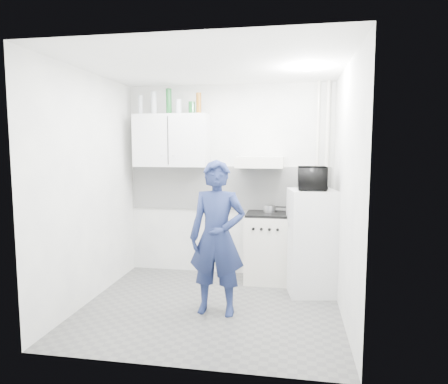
# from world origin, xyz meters

# --- Properties ---
(floor) EXTENTS (2.80, 2.80, 0.00)m
(floor) POSITION_xyz_m (0.00, 0.00, 0.00)
(floor) COLOR #535350
(floor) RESTS_ON ground
(ceiling) EXTENTS (2.80, 2.80, 0.00)m
(ceiling) POSITION_xyz_m (0.00, 0.00, 2.60)
(ceiling) COLOR white
(ceiling) RESTS_ON wall_back
(wall_back) EXTENTS (2.80, 0.00, 2.80)m
(wall_back) POSITION_xyz_m (0.00, 1.25, 1.30)
(wall_back) COLOR white
(wall_back) RESTS_ON floor
(wall_left) EXTENTS (0.00, 2.60, 2.60)m
(wall_left) POSITION_xyz_m (-1.40, 0.00, 1.30)
(wall_left) COLOR white
(wall_left) RESTS_ON floor
(wall_right) EXTENTS (0.00, 2.60, 2.60)m
(wall_right) POSITION_xyz_m (1.40, 0.00, 1.30)
(wall_right) COLOR white
(wall_right) RESTS_ON floor
(person) EXTENTS (0.61, 0.41, 1.63)m
(person) POSITION_xyz_m (0.10, -0.13, 0.81)
(person) COLOR #1A244D
(person) RESTS_ON floor
(stove) EXTENTS (0.55, 0.55, 0.88)m
(stove) POSITION_xyz_m (0.55, 1.00, 0.44)
(stove) COLOR silver
(stove) RESTS_ON floor
(fridge) EXTENTS (0.60, 0.60, 1.26)m
(fridge) POSITION_xyz_m (1.10, 0.63, 0.63)
(fridge) COLOR white
(fridge) RESTS_ON floor
(stove_top) EXTENTS (0.53, 0.53, 0.03)m
(stove_top) POSITION_xyz_m (0.55, 1.00, 0.90)
(stove_top) COLOR black
(stove_top) RESTS_ON stove
(saucepan) EXTENTS (0.16, 0.16, 0.09)m
(saucepan) POSITION_xyz_m (0.58, 1.06, 0.96)
(saucepan) COLOR silver
(saucepan) RESTS_ON stove_top
(microwave) EXTENTS (0.49, 0.34, 0.27)m
(microwave) POSITION_xyz_m (1.10, 0.63, 1.40)
(microwave) COLOR black
(microwave) RESTS_ON fridge
(bottle_a) EXTENTS (0.06, 0.06, 0.26)m
(bottle_a) POSITION_xyz_m (-1.19, 1.07, 2.33)
(bottle_a) COLOR #B2B7BC
(bottle_a) RESTS_ON upper_cabinet
(bottle_b) EXTENTS (0.08, 0.08, 0.30)m
(bottle_b) POSITION_xyz_m (-1.00, 1.07, 2.35)
(bottle_b) COLOR #B2B7BC
(bottle_b) RESTS_ON upper_cabinet
(bottle_d) EXTENTS (0.08, 0.08, 0.34)m
(bottle_d) POSITION_xyz_m (-0.79, 1.07, 2.37)
(bottle_d) COLOR #144C1E
(bottle_d) RESTS_ON upper_cabinet
(canister_a) EXTENTS (0.08, 0.08, 0.19)m
(canister_a) POSITION_xyz_m (-0.65, 1.07, 2.30)
(canister_a) COLOR #B2B7BC
(canister_a) RESTS_ON upper_cabinet
(canister_b) EXTENTS (0.09, 0.09, 0.16)m
(canister_b) POSITION_xyz_m (-0.47, 1.07, 2.28)
(canister_b) COLOR #144C1E
(canister_b) RESTS_ON upper_cabinet
(bottle_e) EXTENTS (0.07, 0.07, 0.28)m
(bottle_e) POSITION_xyz_m (-0.37, 1.07, 2.34)
(bottle_e) COLOR brown
(bottle_e) RESTS_ON upper_cabinet
(upper_cabinet) EXTENTS (1.00, 0.35, 0.70)m
(upper_cabinet) POSITION_xyz_m (-0.75, 1.07, 1.85)
(upper_cabinet) COLOR white
(upper_cabinet) RESTS_ON wall_back
(range_hood) EXTENTS (0.60, 0.50, 0.14)m
(range_hood) POSITION_xyz_m (0.45, 1.00, 1.57)
(range_hood) COLOR silver
(range_hood) RESTS_ON wall_back
(backsplash) EXTENTS (2.74, 0.03, 0.60)m
(backsplash) POSITION_xyz_m (0.00, 1.24, 1.20)
(backsplash) COLOR white
(backsplash) RESTS_ON wall_back
(pipe_a) EXTENTS (0.05, 0.05, 2.60)m
(pipe_a) POSITION_xyz_m (1.30, 1.17, 1.30)
(pipe_a) COLOR silver
(pipe_a) RESTS_ON floor
(pipe_b) EXTENTS (0.04, 0.04, 2.60)m
(pipe_b) POSITION_xyz_m (1.18, 1.17, 1.30)
(pipe_b) COLOR silver
(pipe_b) RESTS_ON floor
(ceiling_spot_fixture) EXTENTS (0.10, 0.10, 0.02)m
(ceiling_spot_fixture) POSITION_xyz_m (1.00, 0.20, 2.57)
(ceiling_spot_fixture) COLOR white
(ceiling_spot_fixture) RESTS_ON ceiling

